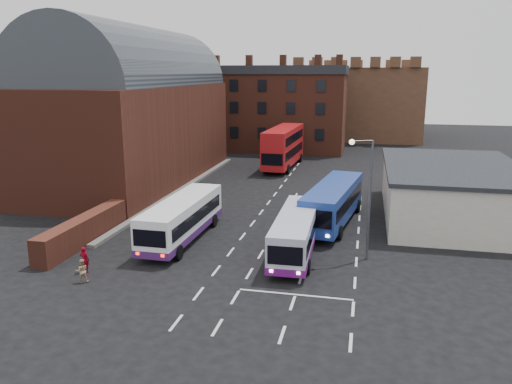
% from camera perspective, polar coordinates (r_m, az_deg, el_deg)
% --- Properties ---
extents(ground, '(180.00, 180.00, 0.00)m').
position_cam_1_polar(ground, '(30.39, -4.13, -8.39)').
color(ground, black).
extents(railway_station, '(12.00, 28.00, 16.00)m').
position_cam_1_polar(railway_station, '(53.64, -13.94, 9.22)').
color(railway_station, '#602B1E').
rests_on(railway_station, ground).
extents(forecourt_wall, '(1.20, 10.00, 1.80)m').
position_cam_1_polar(forecourt_wall, '(35.88, -19.07, -4.13)').
color(forecourt_wall, '#602B1E').
rests_on(forecourt_wall, ground).
extents(cream_building, '(10.40, 16.40, 4.25)m').
position_cam_1_polar(cream_building, '(42.54, 21.38, 0.15)').
color(cream_building, beige).
rests_on(cream_building, ground).
extents(brick_terrace, '(22.00, 10.00, 11.00)m').
position_cam_1_polar(brick_terrace, '(74.57, 1.51, 9.09)').
color(brick_terrace, brown).
rests_on(brick_terrace, ground).
extents(castle_keep, '(22.00, 22.00, 12.00)m').
position_cam_1_polar(castle_keep, '(93.15, 11.30, 10.04)').
color(castle_keep, brown).
rests_on(castle_keep, ground).
extents(bus_white_outbound, '(2.76, 10.44, 2.84)m').
position_cam_1_polar(bus_white_outbound, '(34.70, -8.42, -2.76)').
color(bus_white_outbound, white).
rests_on(bus_white_outbound, ground).
extents(bus_white_inbound, '(2.58, 9.72, 2.64)m').
position_cam_1_polar(bus_white_inbound, '(31.77, 4.59, -4.41)').
color(bus_white_inbound, silver).
rests_on(bus_white_inbound, ground).
extents(bus_blue, '(4.12, 11.44, 3.05)m').
position_cam_1_polar(bus_blue, '(38.34, 8.82, -1.00)').
color(bus_blue, navy).
rests_on(bus_blue, ground).
extents(bus_red_double, '(3.45, 12.14, 4.81)m').
position_cam_1_polar(bus_red_double, '(60.49, 3.15, 5.21)').
color(bus_red_double, red).
rests_on(bus_red_double, ground).
extents(street_lamp, '(1.44, 0.74, 7.53)m').
position_cam_1_polar(street_lamp, '(30.61, 12.48, 0.41)').
color(street_lamp, '#494C53').
rests_on(street_lamp, ground).
extents(pedestrian_red, '(0.59, 0.41, 1.56)m').
position_cam_1_polar(pedestrian_red, '(30.73, -19.00, -7.32)').
color(pedestrian_red, maroon).
rests_on(pedestrian_red, ground).
extents(pedestrian_beige, '(0.83, 0.78, 1.35)m').
position_cam_1_polar(pedestrian_beige, '(29.44, -19.27, -8.49)').
color(pedestrian_beige, tan).
rests_on(pedestrian_beige, ground).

